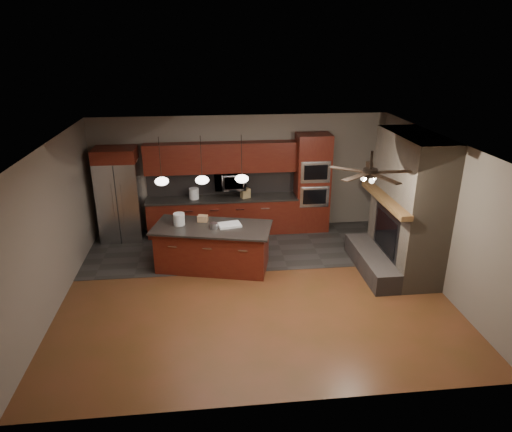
{
  "coord_description": "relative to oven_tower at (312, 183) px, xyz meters",
  "views": [
    {
      "loc": [
        -0.78,
        -7.6,
        4.47
      ],
      "look_at": [
        0.11,
        0.6,
        1.23
      ],
      "focal_mm": 32.0,
      "sensor_mm": 36.0,
      "label": 1
    }
  ],
  "objects": [
    {
      "name": "back_cabinetry",
      "position": [
        -2.18,
        0.05,
        -0.3
      ],
      "size": [
        3.59,
        0.64,
        2.2
      ],
      "color": "#591E10",
      "rests_on": "ground"
    },
    {
      "name": "fireplace_column",
      "position": [
        1.34,
        -2.29,
        0.11
      ],
      "size": [
        1.3,
        2.1,
        2.8
      ],
      "color": "#6C5F4D",
      "rests_on": "ground"
    },
    {
      "name": "cardboard_box",
      "position": [
        -2.63,
        -1.5,
        -0.21
      ],
      "size": [
        0.23,
        0.19,
        0.13
      ],
      "primitive_type": "cube",
      "rotation": [
        0.0,
        0.0,
        -0.24
      ],
      "color": "#A77D56",
      "rests_on": "kitchen_island"
    },
    {
      "name": "counter_bucket",
      "position": [
        -2.83,
        0.01,
        -0.16
      ],
      "size": [
        0.24,
        0.24,
        0.26
      ],
      "primitive_type": "cylinder",
      "rotation": [
        0.0,
        0.0,
        0.06
      ],
      "color": "white",
      "rests_on": "back_cabinetry"
    },
    {
      "name": "kitchen_island",
      "position": [
        -2.45,
        -1.8,
        -0.73
      ],
      "size": [
        2.54,
        1.6,
        0.92
      ],
      "rotation": [
        0.0,
        0.0,
        -0.24
      ],
      "color": "#591E10",
      "rests_on": "ground"
    },
    {
      "name": "refrigerator",
      "position": [
        -4.54,
        -0.07,
        -0.1
      ],
      "size": [
        0.94,
        0.75,
        2.18
      ],
      "color": "silver",
      "rests_on": "ground"
    },
    {
      "name": "pendant_center",
      "position": [
        -2.6,
        -1.99,
        0.77
      ],
      "size": [
        0.26,
        0.26,
        0.92
      ],
      "color": "black",
      "rests_on": "ceiling"
    },
    {
      "name": "ceiling_fan",
      "position": [
        0.1,
        -3.49,
        1.27
      ],
      "size": [
        1.27,
        1.33,
        0.41
      ],
      "color": "black",
      "rests_on": "ceiling"
    },
    {
      "name": "counter_box",
      "position": [
        -1.62,
        -0.04,
        -0.18
      ],
      "size": [
        0.25,
        0.22,
        0.23
      ],
      "primitive_type": "cube",
      "rotation": [
        0.0,
        0.0,
        0.39
      ],
      "color": "#A48754",
      "rests_on": "back_cabinetry"
    },
    {
      "name": "pendant_right",
      "position": [
        -1.85,
        -1.99,
        0.77
      ],
      "size": [
        0.26,
        0.26,
        0.92
      ],
      "color": "black",
      "rests_on": "ceiling"
    },
    {
      "name": "microwave",
      "position": [
        -1.98,
        0.06,
        0.11
      ],
      "size": [
        0.73,
        0.41,
        0.5
      ],
      "primitive_type": "imported",
      "color": "silver",
      "rests_on": "back_cabinetry"
    },
    {
      "name": "slate_tile_patch",
      "position": [
        -1.7,
        -0.89,
        -1.19
      ],
      "size": [
        7.0,
        2.4,
        0.01
      ],
      "primitive_type": "cube",
      "color": "#2E2B29",
      "rests_on": "ground"
    },
    {
      "name": "ground",
      "position": [
        -1.7,
        -2.69,
        -1.19
      ],
      "size": [
        7.0,
        7.0,
        0.0
      ],
      "primitive_type": "plane",
      "color": "brown",
      "rests_on": "ground"
    },
    {
      "name": "pendant_left",
      "position": [
        -3.35,
        -1.99,
        0.77
      ],
      "size": [
        0.26,
        0.26,
        0.92
      ],
      "color": "black",
      "rests_on": "ceiling"
    },
    {
      "name": "oven_tower",
      "position": [
        0.0,
        0.0,
        0.0
      ],
      "size": [
        0.8,
        0.63,
        2.38
      ],
      "color": "#591E10",
      "rests_on": "ground"
    },
    {
      "name": "left_wall",
      "position": [
        -5.2,
        -2.69,
        0.21
      ],
      "size": [
        0.02,
        6.0,
        2.8
      ],
      "primitive_type": "cube",
      "color": "#6F6258",
      "rests_on": "ground"
    },
    {
      "name": "white_bucket",
      "position": [
        -3.1,
        -1.63,
        -0.15
      ],
      "size": [
        0.24,
        0.24,
        0.25
      ],
      "primitive_type": "cylinder",
      "rotation": [
        0.0,
        0.0,
        -0.08
      ],
      "color": "silver",
      "rests_on": "kitchen_island"
    },
    {
      "name": "paint_tray",
      "position": [
        -2.1,
        -1.8,
        -0.25
      ],
      "size": [
        0.5,
        0.39,
        0.04
      ],
      "primitive_type": "cube",
      "rotation": [
        0.0,
        0.0,
        0.19
      ],
      "color": "white",
      "rests_on": "kitchen_island"
    },
    {
      "name": "right_wall",
      "position": [
        1.8,
        -2.69,
        0.21
      ],
      "size": [
        0.02,
        6.0,
        2.8
      ],
      "primitive_type": "cube",
      "color": "#6F6258",
      "rests_on": "ground"
    },
    {
      "name": "paint_can",
      "position": [
        -2.41,
        -1.89,
        -0.22
      ],
      "size": [
        0.21,
        0.21,
        0.11
      ],
      "primitive_type": "cylinder",
      "rotation": [
        0.0,
        0.0,
        -0.36
      ],
      "color": "#A2A1A6",
      "rests_on": "kitchen_island"
    },
    {
      "name": "ceiling",
      "position": [
        -1.7,
        -2.69,
        1.61
      ],
      "size": [
        7.0,
        6.0,
        0.02
      ],
      "primitive_type": "cube",
      "color": "white",
      "rests_on": "back_wall"
    },
    {
      "name": "back_wall",
      "position": [
        -1.7,
        0.31,
        0.21
      ],
      "size": [
        7.0,
        0.02,
        2.8
      ],
      "primitive_type": "cube",
      "color": "#6F6258",
      "rests_on": "ground"
    }
  ]
}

